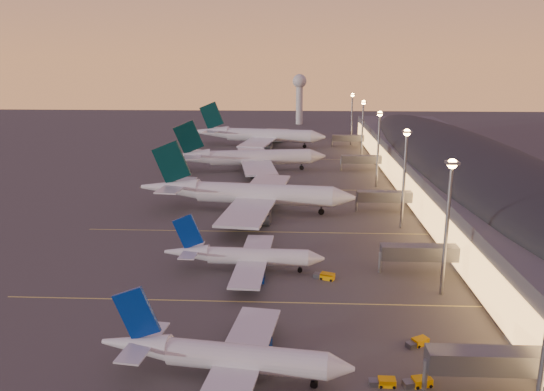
% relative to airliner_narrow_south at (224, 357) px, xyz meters
% --- Properties ---
extents(ground, '(700.00, 700.00, 0.00)m').
position_rel_airliner_narrow_south_xyz_m(ground, '(1.11, 28.76, -3.32)').
color(ground, '#44413E').
extents(airliner_narrow_south, '(35.96, 32.36, 12.84)m').
position_rel_airliner_narrow_south_xyz_m(airliner_narrow_south, '(0.00, 0.00, 0.00)').
color(airliner_narrow_south, silver).
rests_on(airliner_narrow_south, ground).
extents(airliner_narrow_north, '(33.62, 30.01, 12.03)m').
position_rel_airliner_narrow_south_xyz_m(airliner_narrow_north, '(-1.04, 38.41, -0.21)').
color(airliner_narrow_north, silver).
rests_on(airliner_narrow_north, ground).
extents(airliner_wide_near, '(63.05, 57.83, 20.17)m').
position_rel_airliner_narrow_south_xyz_m(airliner_wide_near, '(-4.85, 82.42, 1.87)').
color(airliner_wide_near, silver).
rests_on(airliner_wide_near, ground).
extents(airliner_wide_mid, '(63.02, 58.05, 20.20)m').
position_rel_airliner_narrow_south_xyz_m(airliner_wide_mid, '(-9.90, 137.93, 1.88)').
color(airliner_wide_mid, silver).
rests_on(airliner_wide_mid, ground).
extents(airliner_wide_far, '(67.99, 62.66, 21.80)m').
position_rel_airliner_narrow_south_xyz_m(airliner_wide_far, '(-9.73, 196.71, 2.29)').
color(airliner_wide_far, silver).
rests_on(airliner_wide_far, ground).
extents(terminal_building, '(56.35, 255.00, 17.46)m').
position_rel_airliner_narrow_south_xyz_m(terminal_building, '(62.95, 101.23, 5.46)').
color(terminal_building, '#4C4C51').
rests_on(terminal_building, ground).
extents(light_masts, '(2.20, 217.20, 25.90)m').
position_rel_airliner_narrow_south_xyz_m(light_masts, '(37.11, 93.76, 14.24)').
color(light_masts, gray).
rests_on(light_masts, ground).
extents(radar_tower, '(9.00, 9.00, 32.50)m').
position_rel_airliner_narrow_south_xyz_m(radar_tower, '(11.11, 288.76, 18.55)').
color(radar_tower, silver).
rests_on(radar_tower, ground).
extents(lane_markings, '(90.00, 180.36, 0.00)m').
position_rel_airliner_narrow_south_xyz_m(lane_markings, '(1.11, 68.76, -3.31)').
color(lane_markings, '#D8C659').
rests_on(lane_markings, ground).
extents(baggage_tug_a, '(4.15, 2.38, 1.17)m').
position_rel_airliner_narrow_south_xyz_m(baggage_tug_a, '(26.50, -0.54, -2.79)').
color(baggage_tug_a, '#EA9E01').
rests_on(baggage_tug_a, ground).
extents(baggage_tug_b, '(3.61, 1.66, 1.07)m').
position_rel_airliner_narrow_south_xyz_m(baggage_tug_b, '(21.77, -0.71, -2.83)').
color(baggage_tug_b, '#EA9E01').
rests_on(baggage_tug_b, ground).
extents(baggage_tug_c, '(4.50, 3.08, 1.25)m').
position_rel_airliner_narrow_south_xyz_m(baggage_tug_c, '(15.59, 34.82, -2.75)').
color(baggage_tug_c, '#EA9E01').
rests_on(baggage_tug_c, ground).
extents(baggage_tug_d, '(3.91, 3.12, 1.10)m').
position_rel_airliner_narrow_south_xyz_m(baggage_tug_d, '(28.72, 10.00, -2.82)').
color(baggage_tug_d, '#EA9E01').
rests_on(baggage_tug_d, ground).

